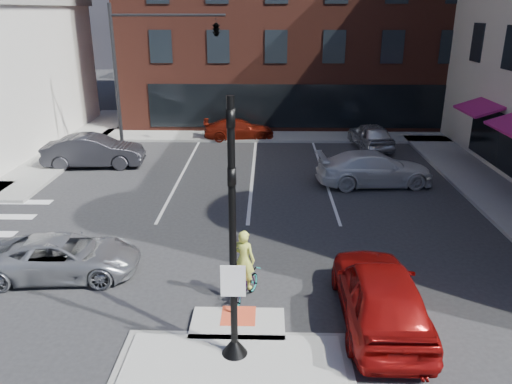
{
  "coord_description": "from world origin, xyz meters",
  "views": [
    {
      "loc": [
        0.73,
        -9.22,
        7.65
      ],
      "look_at": [
        0.36,
        6.22,
        2.0
      ],
      "focal_mm": 35.0,
      "sensor_mm": 36.0,
      "label": 1
    }
  ],
  "objects_px": {
    "red_sedan": "(380,293)",
    "bg_car_silver": "(371,136)",
    "silver_suv": "(64,256)",
    "white_pickup": "(374,169)",
    "bg_car_red": "(239,129)",
    "cyclist": "(244,278)",
    "bg_car_dark": "(94,151)"
  },
  "relations": [
    {
      "from": "red_sedan",
      "to": "bg_car_silver",
      "type": "bearing_deg",
      "value": -99.62
    },
    {
      "from": "silver_suv",
      "to": "bg_car_silver",
      "type": "height_order",
      "value": "bg_car_silver"
    },
    {
      "from": "white_pickup",
      "to": "bg_car_red",
      "type": "relative_size",
      "value": 1.22
    },
    {
      "from": "red_sedan",
      "to": "cyclist",
      "type": "distance_m",
      "value": 3.63
    },
    {
      "from": "red_sedan",
      "to": "bg_car_silver",
      "type": "distance_m",
      "value": 17.8
    },
    {
      "from": "red_sedan",
      "to": "white_pickup",
      "type": "relative_size",
      "value": 0.94
    },
    {
      "from": "cyclist",
      "to": "red_sedan",
      "type": "bearing_deg",
      "value": -172.45
    },
    {
      "from": "silver_suv",
      "to": "bg_car_dark",
      "type": "height_order",
      "value": "bg_car_dark"
    },
    {
      "from": "white_pickup",
      "to": "bg_car_silver",
      "type": "distance_m",
      "value": 6.66
    },
    {
      "from": "red_sedan",
      "to": "bg_car_dark",
      "type": "relative_size",
      "value": 1.0
    },
    {
      "from": "bg_car_silver",
      "to": "cyclist",
      "type": "relative_size",
      "value": 2.04
    },
    {
      "from": "bg_car_silver",
      "to": "bg_car_red",
      "type": "bearing_deg",
      "value": -21.37
    },
    {
      "from": "red_sedan",
      "to": "bg_car_red",
      "type": "relative_size",
      "value": 1.15
    },
    {
      "from": "red_sedan",
      "to": "cyclist",
      "type": "bearing_deg",
      "value": -13.98
    },
    {
      "from": "silver_suv",
      "to": "bg_car_red",
      "type": "xyz_separation_m",
      "value": [
        4.33,
        17.25,
        0.0
      ]
    },
    {
      "from": "bg_car_dark",
      "to": "bg_car_red",
      "type": "height_order",
      "value": "bg_car_dark"
    },
    {
      "from": "bg_car_dark",
      "to": "cyclist",
      "type": "xyz_separation_m",
      "value": [
        8.33,
        -12.57,
        -0.1
      ]
    },
    {
      "from": "red_sedan",
      "to": "bg_car_red",
      "type": "distance_m",
      "value": 20.06
    },
    {
      "from": "bg_car_dark",
      "to": "bg_car_red",
      "type": "relative_size",
      "value": 1.15
    },
    {
      "from": "silver_suv",
      "to": "bg_car_silver",
      "type": "bearing_deg",
      "value": -42.61
    },
    {
      "from": "white_pickup",
      "to": "cyclist",
      "type": "xyz_separation_m",
      "value": [
        -5.55,
        -10.05,
        -0.05
      ]
    },
    {
      "from": "silver_suv",
      "to": "red_sedan",
      "type": "distance_m",
      "value": 9.32
    },
    {
      "from": "white_pickup",
      "to": "bg_car_silver",
      "type": "height_order",
      "value": "white_pickup"
    },
    {
      "from": "silver_suv",
      "to": "red_sedan",
      "type": "xyz_separation_m",
      "value": [
        9.04,
        -2.25,
        0.23
      ]
    },
    {
      "from": "silver_suv",
      "to": "bg_car_dark",
      "type": "distance_m",
      "value": 11.57
    },
    {
      "from": "bg_car_dark",
      "to": "bg_car_red",
      "type": "distance_m",
      "value": 9.33
    },
    {
      "from": "silver_suv",
      "to": "red_sedan",
      "type": "relative_size",
      "value": 0.9
    },
    {
      "from": "white_pickup",
      "to": "silver_suv",
      "type": "bearing_deg",
      "value": 122.24
    },
    {
      "from": "cyclist",
      "to": "bg_car_silver",
      "type": "bearing_deg",
      "value": -89.76
    },
    {
      "from": "bg_car_red",
      "to": "bg_car_dark",
      "type": "bearing_deg",
      "value": 124.04
    },
    {
      "from": "silver_suv",
      "to": "cyclist",
      "type": "xyz_separation_m",
      "value": [
        5.53,
        -1.34,
        0.1
      ]
    },
    {
      "from": "bg_car_silver",
      "to": "white_pickup",
      "type": "bearing_deg",
      "value": 73.5
    }
  ]
}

